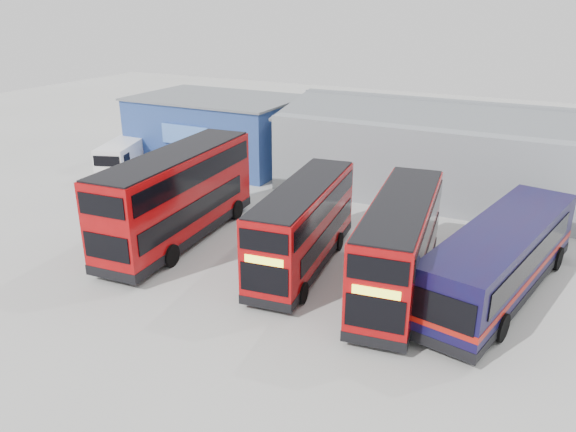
{
  "coord_description": "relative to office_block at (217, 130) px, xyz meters",
  "views": [
    {
      "loc": [
        10.41,
        -17.72,
        12.09
      ],
      "look_at": [
        -1.29,
        5.16,
        2.1
      ],
      "focal_mm": 35.0,
      "sensor_mm": 36.0,
      "label": 1
    }
  ],
  "objects": [
    {
      "name": "single_decker_blue",
      "position": [
        22.68,
        -12.35,
        -0.95
      ],
      "size": [
        5.14,
        12.37,
        3.28
      ],
      "rotation": [
        0.0,
        0.0,
        2.94
      ],
      "color": "#0C0C38",
      "rests_on": "ground"
    },
    {
      "name": "panel_van",
      "position": [
        -4.6,
        -5.7,
        -1.29
      ],
      "size": [
        3.73,
        5.64,
        2.3
      ],
      "rotation": [
        0.0,
        0.0,
        0.34
      ],
      "color": "white",
      "rests_on": "ground"
    },
    {
      "name": "office_block",
      "position": [
        0.0,
        0.0,
        0.0
      ],
      "size": [
        12.3,
        8.32,
        5.12
      ],
      "color": "navy",
      "rests_on": "ground"
    },
    {
      "name": "maintenance_shed",
      "position": [
        22.0,
        2.01,
        0.02
      ],
      "size": [
        30.5,
        12.0,
        5.89
      ],
      "color": "gray",
      "rests_on": "ground"
    },
    {
      "name": "double_decker_centre",
      "position": [
        13.94,
        -13.66,
        -0.55
      ],
      "size": [
        3.43,
        9.83,
        4.08
      ],
      "rotation": [
        0.0,
        0.0,
        0.12
      ],
      "color": "#A3090B",
      "rests_on": "ground"
    },
    {
      "name": "ground_plane",
      "position": [
        14.0,
        -17.99,
        -2.58
      ],
      "size": [
        120.0,
        120.0,
        0.0
      ],
      "primitive_type": "plane",
      "color": "#A2A29D",
      "rests_on": "ground"
    },
    {
      "name": "double_decker_left",
      "position": [
        6.75,
        -13.8,
        -0.18
      ],
      "size": [
        3.61,
        11.56,
        4.82
      ],
      "rotation": [
        0.0,
        0.0,
        3.22
      ],
      "color": "#A3090B",
      "rests_on": "ground"
    },
    {
      "name": "double_decker_right",
      "position": [
        18.68,
        -14.06,
        -0.46
      ],
      "size": [
        3.7,
        10.3,
        4.27
      ],
      "rotation": [
        0.0,
        0.0,
        0.13
      ],
      "color": "#A3090B",
      "rests_on": "ground"
    }
  ]
}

